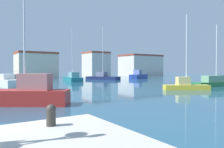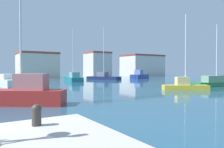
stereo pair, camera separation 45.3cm
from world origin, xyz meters
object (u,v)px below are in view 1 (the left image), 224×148
at_px(motorboat_white_distant_north, 7,82).
at_px(mooring_bollard, 51,114).
at_px(sailboat_teal_behind_lamppost, 73,78).
at_px(sailboat_yellow_distant_east, 185,85).
at_px(sailboat_navy_center_channel, 103,77).
at_px(sailboat_red_outer_mooring, 27,93).
at_px(motorboat_blue_far_left, 139,76).
at_px(sailboat_green_inner_mooring, 215,82).

bearing_deg(motorboat_white_distant_north, mooring_bollard, -95.27).
distance_m(sailboat_teal_behind_lamppost, motorboat_white_distant_north, 14.48).
distance_m(sailboat_yellow_distant_east, sailboat_navy_center_channel, 25.49).
bearing_deg(mooring_bollard, sailboat_red_outer_mooring, 81.65).
bearing_deg(sailboat_teal_behind_lamppost, sailboat_red_outer_mooring, -119.15).
bearing_deg(motorboat_blue_far_left, sailboat_yellow_distant_east, -120.11).
bearing_deg(motorboat_blue_far_left, motorboat_white_distant_north, -162.89).
height_order(sailboat_yellow_distant_east, sailboat_navy_center_channel, sailboat_navy_center_channel).
bearing_deg(mooring_bollard, motorboat_blue_far_left, 46.78).
bearing_deg(sailboat_yellow_distant_east, sailboat_teal_behind_lamppost, 98.75).
bearing_deg(sailboat_navy_center_channel, motorboat_white_distant_north, -154.30).
relative_size(sailboat_red_outer_mooring, motorboat_white_distant_north, 1.31).
height_order(sailboat_yellow_distant_east, sailboat_teal_behind_lamppost, sailboat_teal_behind_lamppost).
height_order(sailboat_teal_behind_lamppost, motorboat_blue_far_left, sailboat_teal_behind_lamppost).
xyz_separation_m(sailboat_yellow_distant_east, sailboat_teal_behind_lamppost, (-3.54, 22.98, 0.07)).
height_order(sailboat_red_outer_mooring, motorboat_white_distant_north, sailboat_red_outer_mooring).
height_order(sailboat_yellow_distant_east, sailboat_green_inner_mooring, sailboat_yellow_distant_east).
height_order(sailboat_yellow_distant_east, motorboat_blue_far_left, sailboat_yellow_distant_east).
bearing_deg(mooring_bollard, motorboat_white_distant_north, 84.73).
height_order(mooring_bollard, sailboat_green_inner_mooring, sailboat_green_inner_mooring).
bearing_deg(sailboat_teal_behind_lamppost, sailboat_green_inner_mooring, -63.66).
xyz_separation_m(sailboat_yellow_distant_east, sailboat_green_inner_mooring, (7.38, 0.94, -0.02)).
distance_m(motorboat_blue_far_left, sailboat_green_inner_mooring, 24.70).
distance_m(motorboat_white_distant_north, sailboat_green_inner_mooring, 27.35).
xyz_separation_m(sailboat_yellow_distant_east, motorboat_white_distant_north, (-15.85, 15.37, 0.07)).
bearing_deg(sailboat_red_outer_mooring, sailboat_teal_behind_lamppost, 60.85).
relative_size(mooring_bollard, sailboat_teal_behind_lamppost, 0.06).
bearing_deg(motorboat_white_distant_north, sailboat_red_outer_mooring, -93.55).
relative_size(motorboat_white_distant_north, sailboat_green_inner_mooring, 0.71).
xyz_separation_m(sailboat_teal_behind_lamppost, motorboat_blue_far_left, (17.83, 1.67, 0.07)).
bearing_deg(sailboat_red_outer_mooring, sailboat_green_inner_mooring, 4.38).
height_order(mooring_bollard, sailboat_red_outer_mooring, sailboat_red_outer_mooring).
bearing_deg(sailboat_navy_center_channel, mooring_bollard, -122.80).
bearing_deg(sailboat_yellow_distant_east, sailboat_navy_center_channel, 80.10).
distance_m(sailboat_teal_behind_lamppost, sailboat_red_outer_mooring, 27.36).
bearing_deg(sailboat_green_inner_mooring, sailboat_teal_behind_lamppost, 116.34).
relative_size(mooring_bollard, motorboat_white_distant_north, 0.09).
xyz_separation_m(mooring_bollard, sailboat_yellow_distant_east, (18.19, 9.91, -0.60)).
bearing_deg(motorboat_white_distant_north, sailboat_teal_behind_lamppost, 31.71).
xyz_separation_m(mooring_bollard, sailboat_teal_behind_lamppost, (14.65, 32.89, -0.53)).
relative_size(mooring_bollard, sailboat_green_inner_mooring, 0.07).
height_order(sailboat_red_outer_mooring, motorboat_blue_far_left, sailboat_red_outer_mooring).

